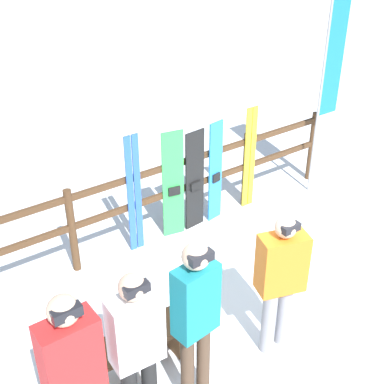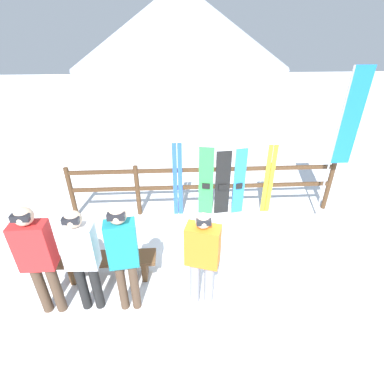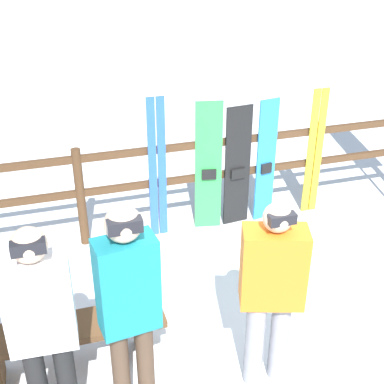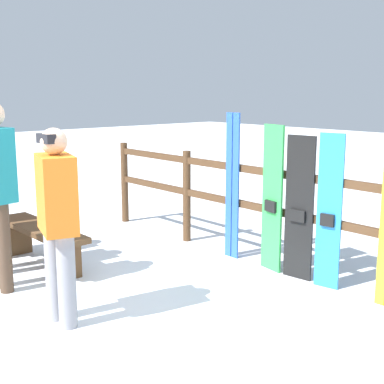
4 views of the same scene
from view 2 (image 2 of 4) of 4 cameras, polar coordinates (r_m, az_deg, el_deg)
The scene contains 14 objects.
ground_plane at distance 5.23m, azimuth 3.82°, elevation -16.00°, with size 40.00×40.00×0.00m, color white.
mountain_backdrop at distance 27.52m, azimuth -2.32°, elevation 29.18°, with size 18.00×18.00×6.00m.
fence at distance 6.35m, azimuth 2.06°, elevation 1.43°, with size 5.63×0.10×1.16m.
bench at distance 5.17m, azimuth -15.67°, elevation -12.73°, with size 1.55×0.36×0.45m.
person_white at distance 4.37m, azimuth -20.24°, elevation -11.35°, with size 0.44×0.26×1.73m.
person_teal at distance 4.16m, azimuth -12.98°, elevation -11.20°, with size 0.42×0.26×1.81m.
person_orange at distance 4.25m, azimuth 2.02°, elevation -11.85°, with size 0.52×0.38×1.62m.
person_red at distance 4.52m, azimuth -27.38°, elevation -10.73°, with size 0.45×0.25×1.82m.
ski_pair_blue at distance 6.21m, azimuth -2.75°, elevation 2.16°, with size 0.20×0.02×1.66m.
snowboard_green at distance 6.26m, azimuth 2.67°, elevation 1.84°, with size 0.30×0.10×1.56m.
snowboard_black_stripe at distance 6.33m, azimuth 5.84°, elevation 1.56°, with size 0.32×0.08×1.47m.
snowboard_blue at distance 6.38m, azimuth 8.99°, elevation 1.81°, with size 0.25×0.09×1.51m.
ski_pair_yellow at distance 6.52m, azimuth 14.42°, elevation 2.22°, with size 0.19×0.02×1.58m.
rental_flag at distance 6.38m, azimuth 27.00°, elevation 10.36°, with size 0.40×0.04×3.08m.
Camera 2 is at (-0.53, -3.54, 3.81)m, focal length 28.00 mm.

